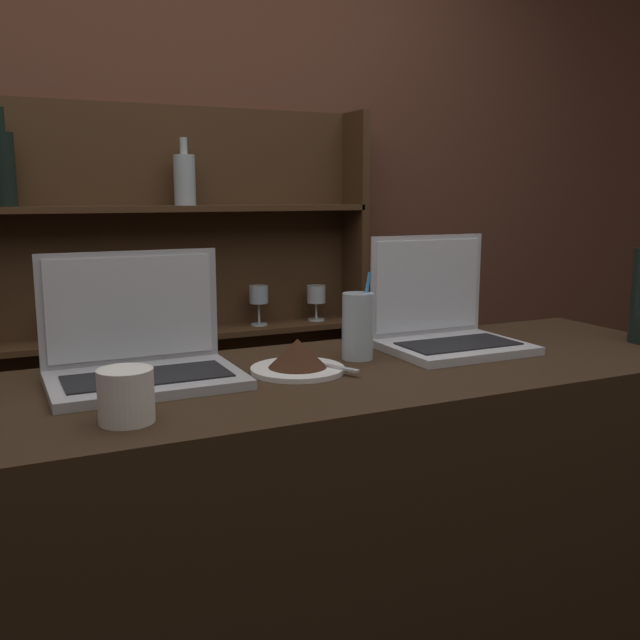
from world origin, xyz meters
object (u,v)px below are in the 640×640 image
Objects in this scene: laptop_far at (445,324)px; cake_plate at (298,358)px; laptop_near at (141,353)px; coffee_cup at (126,396)px; water_glass at (358,326)px.

cake_plate is at bearing -170.73° from laptop_far.
laptop_near reaches higher than coffee_cup.
water_glass reaches higher than coffee_cup.
coffee_cup reaches higher than cake_plate.
cake_plate is (-0.40, -0.06, -0.03)m from laptop_far.
laptop_far reaches higher than laptop_near.
cake_plate is 1.01× the size of water_glass.
water_glass is at bearing -2.59° from laptop_near.
laptop_far reaches higher than cake_plate.
laptop_far is 1.64× the size of water_glass.
laptop_far is 1.63× the size of cake_plate.
laptop_far reaches higher than coffee_cup.
water_glass is (-0.23, -0.01, 0.02)m from laptop_far.
coffee_cup is at bearing -156.89° from water_glass.
laptop_near is at bearing 73.51° from coffee_cup.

